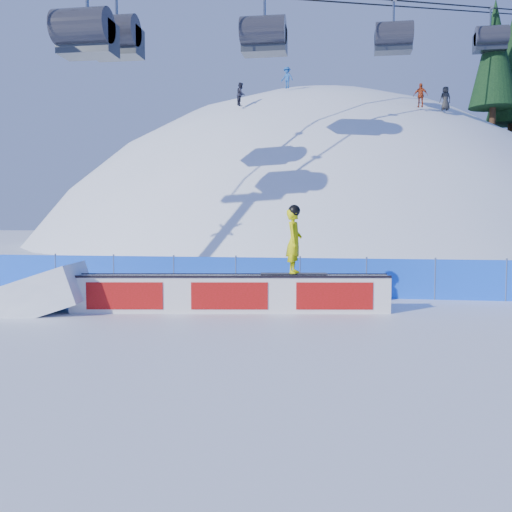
# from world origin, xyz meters

# --- Properties ---
(ground) EXTENTS (160.00, 160.00, 0.00)m
(ground) POSITION_xyz_m (0.00, 0.00, 0.00)
(ground) COLOR white
(ground) RESTS_ON ground
(snow_hill) EXTENTS (64.00, 64.00, 64.00)m
(snow_hill) POSITION_xyz_m (0.00, 42.00, -18.00)
(snow_hill) COLOR white
(snow_hill) RESTS_ON ground
(safety_fence) EXTENTS (22.05, 0.05, 1.30)m
(safety_fence) POSITION_xyz_m (0.00, 4.50, 0.60)
(safety_fence) COLOR blue
(safety_fence) RESTS_ON ground
(chairlift) EXTENTS (40.80, 41.70, 22.00)m
(chairlift) POSITION_xyz_m (4.74, 27.49, 16.89)
(chairlift) COLOR #92989F
(chairlift) RESTS_ON ground
(rail_box) EXTENTS (8.18, 1.74, 0.98)m
(rail_box) POSITION_xyz_m (-0.58, 1.42, 0.48)
(rail_box) COLOR white
(rail_box) RESTS_ON ground
(snow_ramp) EXTENTS (3.06, 2.16, 1.77)m
(snow_ramp) POSITION_xyz_m (-5.64, 0.68, 0.00)
(snow_ramp) COLOR white
(snow_ramp) RESTS_ON ground
(snowboarder) EXTENTS (1.73, 0.63, 1.79)m
(snowboarder) POSITION_xyz_m (1.05, 1.65, 1.86)
(snowboarder) COLOR black
(snowboarder) RESTS_ON rail_box
(distant_skiers) EXTENTS (15.25, 5.63, 4.24)m
(distant_skiers) POSITION_xyz_m (1.54, 30.09, 11.78)
(distant_skiers) COLOR black
(distant_skiers) RESTS_ON ground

